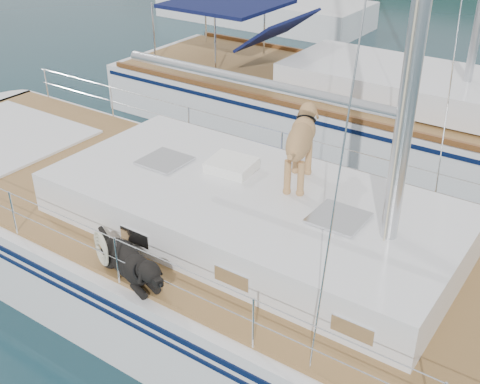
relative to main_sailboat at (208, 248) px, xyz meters
The scene contains 4 objects.
ground 0.68m from the main_sailboat, behind, with size 120.00×120.00×0.00m, color black.
main_sailboat is the anchor object (origin of this frame).
neighbor_sailboat 6.07m from the main_sailboat, 96.44° to the left, with size 11.00×3.50×13.30m.
bg_boat_west 16.18m from the main_sailboat, 120.04° to the left, with size 8.00×3.00×11.65m.
Camera 1 is at (4.39, -5.43, 5.39)m, focal length 45.00 mm.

